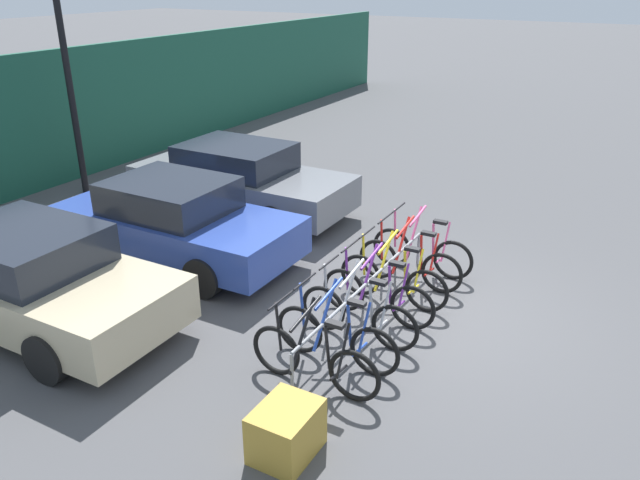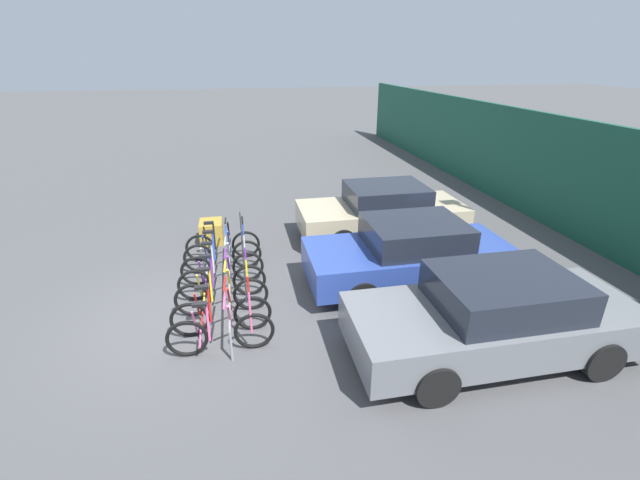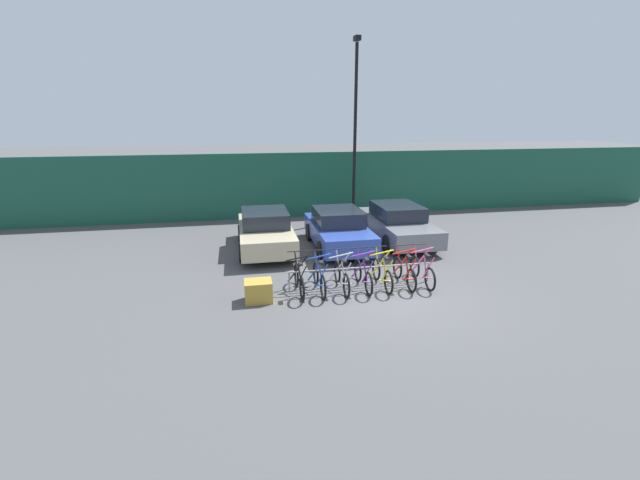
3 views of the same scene
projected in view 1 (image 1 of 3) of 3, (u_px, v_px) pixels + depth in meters
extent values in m
plane|color=#4C4C4F|center=(425.00, 312.00, 9.03)|extent=(120.00, 120.00, 0.00)
cylinder|color=gray|center=(367.00, 283.00, 8.66)|extent=(4.02, 0.04, 0.04)
cylinder|color=gray|center=(292.00, 374.00, 7.16)|extent=(0.04, 0.04, 0.55)
cylinder|color=gray|center=(418.00, 249.00, 10.38)|extent=(0.04, 0.04, 0.55)
torus|color=black|center=(354.00, 376.00, 7.04)|extent=(0.06, 0.66, 0.66)
torus|color=black|center=(276.00, 350.00, 7.51)|extent=(0.06, 0.66, 0.66)
cylinder|color=black|center=(302.00, 336.00, 7.22)|extent=(0.60, 0.04, 0.76)
cylinder|color=black|center=(306.00, 314.00, 7.07)|extent=(0.68, 0.04, 0.16)
cylinder|color=black|center=(327.00, 348.00, 7.09)|extent=(0.14, 0.04, 0.63)
cylinder|color=black|center=(343.00, 351.00, 6.99)|extent=(0.32, 0.03, 0.58)
cylinder|color=black|center=(339.00, 373.00, 7.14)|extent=(0.40, 0.03, 0.08)
cylinder|color=black|center=(278.00, 327.00, 7.35)|extent=(0.12, 0.04, 0.69)
cylinder|color=black|center=(281.00, 300.00, 7.19)|extent=(0.52, 0.03, 0.03)
cube|color=black|center=(335.00, 324.00, 6.91)|extent=(0.10, 0.22, 0.05)
torus|color=black|center=(375.00, 352.00, 7.48)|extent=(0.06, 0.66, 0.66)
torus|color=black|center=(300.00, 329.00, 7.95)|extent=(0.06, 0.66, 0.66)
cylinder|color=#284CB7|center=(325.00, 315.00, 7.66)|extent=(0.60, 0.04, 0.76)
cylinder|color=#284CB7|center=(329.00, 293.00, 7.51)|extent=(0.68, 0.04, 0.16)
cylinder|color=#284CB7|center=(349.00, 326.00, 7.53)|extent=(0.14, 0.04, 0.63)
cylinder|color=#284CB7|center=(364.00, 328.00, 7.43)|extent=(0.32, 0.03, 0.58)
cylinder|color=#284CB7|center=(360.00, 349.00, 7.58)|extent=(0.40, 0.03, 0.08)
cylinder|color=#284CB7|center=(302.00, 307.00, 7.80)|extent=(0.12, 0.04, 0.69)
cylinder|color=black|center=(305.00, 281.00, 7.63)|extent=(0.52, 0.03, 0.03)
cube|color=black|center=(357.00, 303.00, 7.36)|extent=(0.10, 0.22, 0.05)
torus|color=black|center=(395.00, 328.00, 7.98)|extent=(0.06, 0.66, 0.66)
torus|color=black|center=(323.00, 308.00, 8.45)|extent=(0.06, 0.66, 0.66)
cylinder|color=#B7B7BC|center=(348.00, 294.00, 8.16)|extent=(0.60, 0.04, 0.76)
cylinder|color=#B7B7BC|center=(352.00, 273.00, 8.01)|extent=(0.68, 0.04, 0.16)
cylinder|color=#B7B7BC|center=(371.00, 304.00, 8.03)|extent=(0.14, 0.04, 0.63)
cylinder|color=#B7B7BC|center=(385.00, 306.00, 7.93)|extent=(0.32, 0.03, 0.58)
cylinder|color=#B7B7BC|center=(381.00, 326.00, 8.08)|extent=(0.40, 0.03, 0.08)
cylinder|color=#B7B7BC|center=(326.00, 286.00, 8.29)|extent=(0.12, 0.04, 0.69)
cylinder|color=black|center=(329.00, 262.00, 8.13)|extent=(0.52, 0.03, 0.03)
cube|color=black|center=(379.00, 282.00, 7.86)|extent=(0.10, 0.22, 0.05)
torus|color=black|center=(412.00, 308.00, 8.47)|extent=(0.06, 0.66, 0.66)
torus|color=black|center=(344.00, 290.00, 8.94)|extent=(0.06, 0.66, 0.66)
cylinder|color=#752D99|center=(368.00, 276.00, 8.65)|extent=(0.60, 0.04, 0.76)
cylinder|color=#752D99|center=(372.00, 256.00, 8.50)|extent=(0.68, 0.04, 0.16)
cylinder|color=#752D99|center=(390.00, 285.00, 8.52)|extent=(0.14, 0.04, 0.63)
cylinder|color=#752D99|center=(403.00, 287.00, 8.42)|extent=(0.32, 0.03, 0.58)
cylinder|color=#752D99|center=(399.00, 306.00, 8.57)|extent=(0.40, 0.03, 0.08)
cylinder|color=#752D99|center=(347.00, 269.00, 8.78)|extent=(0.12, 0.04, 0.69)
cylinder|color=black|center=(350.00, 246.00, 8.62)|extent=(0.52, 0.03, 0.03)
cube|color=black|center=(397.00, 264.00, 8.34)|extent=(0.10, 0.22, 0.05)
torus|color=black|center=(427.00, 291.00, 8.91)|extent=(0.06, 0.66, 0.66)
torus|color=black|center=(361.00, 275.00, 9.38)|extent=(0.06, 0.66, 0.66)
cylinder|color=yellow|center=(384.00, 261.00, 9.09)|extent=(0.60, 0.04, 0.76)
cylinder|color=yellow|center=(388.00, 242.00, 8.94)|extent=(0.68, 0.04, 0.16)
cylinder|color=yellow|center=(405.00, 269.00, 8.96)|extent=(0.14, 0.04, 0.63)
cylinder|color=yellow|center=(418.00, 271.00, 8.86)|extent=(0.32, 0.03, 0.58)
cylinder|color=yellow|center=(413.00, 289.00, 9.01)|extent=(0.40, 0.03, 0.08)
cylinder|color=yellow|center=(364.00, 255.00, 9.22)|extent=(0.12, 0.04, 0.69)
cylinder|color=black|center=(367.00, 232.00, 9.06)|extent=(0.52, 0.03, 0.03)
cube|color=black|center=(413.00, 249.00, 8.78)|extent=(0.10, 0.22, 0.05)
torus|color=black|center=(442.00, 273.00, 9.43)|extent=(0.06, 0.66, 0.66)
torus|color=black|center=(378.00, 259.00, 9.90)|extent=(0.06, 0.66, 0.66)
cylinder|color=red|center=(401.00, 245.00, 9.61)|extent=(0.60, 0.04, 0.76)
cylinder|color=red|center=(405.00, 227.00, 9.46)|extent=(0.68, 0.04, 0.16)
cylinder|color=red|center=(421.00, 253.00, 9.48)|extent=(0.14, 0.04, 0.63)
cylinder|color=red|center=(434.00, 254.00, 9.38)|extent=(0.32, 0.03, 0.58)
cylinder|color=red|center=(429.00, 272.00, 9.53)|extent=(0.40, 0.03, 0.08)
cylinder|color=red|center=(382.00, 240.00, 9.74)|extent=(0.12, 0.04, 0.69)
cylinder|color=black|center=(385.00, 218.00, 9.58)|extent=(0.52, 0.03, 0.03)
cube|color=black|center=(429.00, 234.00, 9.31)|extent=(0.10, 0.22, 0.05)
torus|color=black|center=(453.00, 260.00, 9.86)|extent=(0.06, 0.66, 0.66)
torus|color=black|center=(392.00, 247.00, 10.33)|extent=(0.06, 0.66, 0.66)
cylinder|color=#E55993|center=(414.00, 233.00, 10.04)|extent=(0.60, 0.04, 0.76)
cylinder|color=#E55993|center=(418.00, 216.00, 9.89)|extent=(0.68, 0.04, 0.16)
cylinder|color=#E55993|center=(433.00, 241.00, 9.91)|extent=(0.14, 0.04, 0.63)
cylinder|color=#E55993|center=(445.00, 242.00, 9.81)|extent=(0.32, 0.03, 0.58)
cylinder|color=#E55993|center=(441.00, 259.00, 9.96)|extent=(0.40, 0.03, 0.08)
cylinder|color=#E55993|center=(395.00, 228.00, 10.17)|extent=(0.12, 0.04, 0.69)
cylinder|color=black|center=(399.00, 208.00, 10.01)|extent=(0.52, 0.03, 0.03)
cube|color=black|center=(440.00, 222.00, 9.73)|extent=(0.10, 0.22, 0.05)
cube|color=#C1B28E|center=(35.00, 287.00, 8.52)|extent=(1.80, 4.26, 0.62)
cube|color=#1E232D|center=(22.00, 247.00, 8.34)|extent=(1.58, 1.96, 0.52)
cylinder|color=black|center=(32.00, 261.00, 9.85)|extent=(0.20, 0.64, 0.64)
cylinder|color=black|center=(47.00, 358.00, 7.37)|extent=(0.20, 0.64, 0.64)
cylinder|color=black|center=(149.00, 298.00, 8.74)|extent=(0.20, 0.64, 0.64)
cube|color=#2D479E|center=(178.00, 229.00, 10.44)|extent=(1.80, 4.16, 0.62)
cube|color=#1E232D|center=(170.00, 195.00, 10.27)|extent=(1.58, 1.91, 0.52)
cylinder|color=black|center=(89.00, 246.00, 10.40)|extent=(0.20, 0.64, 0.64)
cylinder|color=black|center=(160.00, 214.00, 11.77)|extent=(0.20, 0.64, 0.64)
cylinder|color=black|center=(203.00, 278.00, 9.32)|extent=(0.20, 0.64, 0.64)
cylinder|color=black|center=(267.00, 238.00, 10.69)|extent=(0.20, 0.64, 0.64)
cube|color=slate|center=(242.00, 185.00, 12.56)|extent=(1.80, 4.50, 0.62)
cube|color=#1E232D|center=(236.00, 157.00, 12.39)|extent=(1.58, 2.07, 0.52)
cylinder|color=black|center=(165.00, 199.00, 12.56)|extent=(0.20, 0.64, 0.64)
cylinder|color=black|center=(217.00, 176.00, 13.93)|extent=(0.20, 0.64, 0.64)
cylinder|color=black|center=(273.00, 222.00, 11.39)|extent=(0.20, 0.64, 0.64)
cylinder|color=black|center=(319.00, 195.00, 12.76)|extent=(0.20, 0.64, 0.64)
cylinder|color=black|center=(58.00, 14.00, 12.45)|extent=(0.14, 0.14, 7.50)
cube|color=#B28C33|center=(286.00, 431.00, 6.27)|extent=(0.70, 0.56, 0.55)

